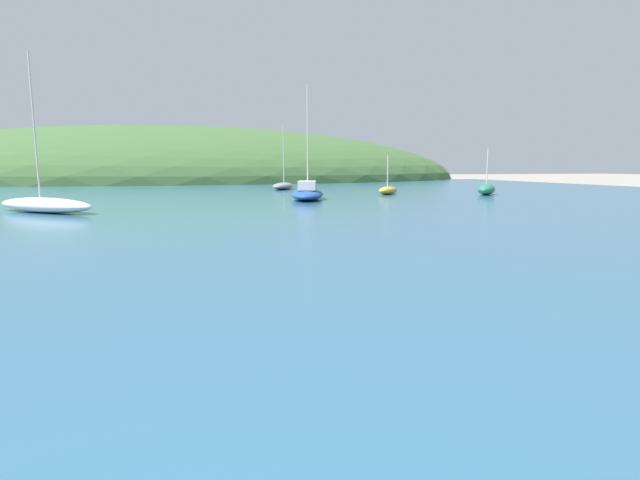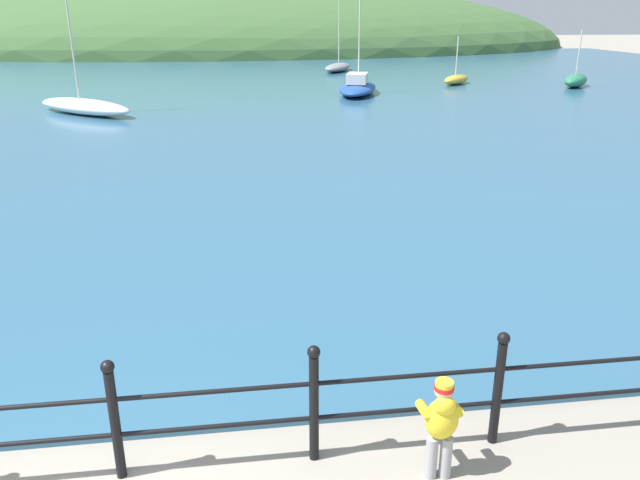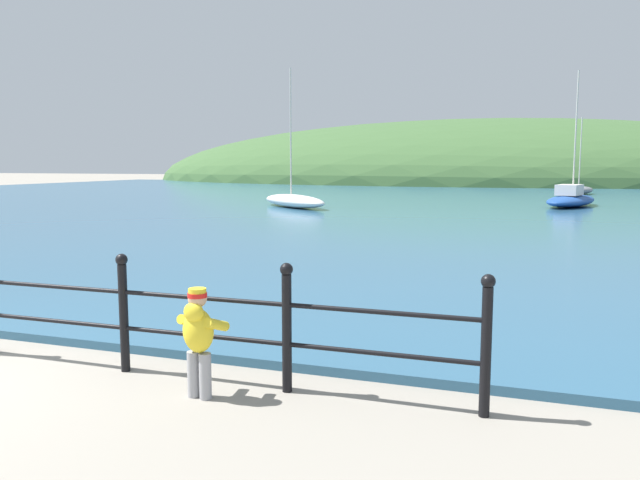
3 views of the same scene
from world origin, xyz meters
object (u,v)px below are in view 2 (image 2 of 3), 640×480
at_px(boat_mid_harbor, 576,80).
at_px(boat_nearest_quay, 456,79).
at_px(boat_white_sailboat, 84,106).
at_px(boat_far_right, 358,87).
at_px(boat_blue_hull, 338,67).
at_px(child_in_coat, 441,420).

distance_m(boat_mid_harbor, boat_nearest_quay, 6.27).
distance_m(boat_nearest_quay, boat_white_sailboat, 19.94).
distance_m(boat_far_right, boat_white_sailboat, 12.84).
bearing_deg(boat_mid_harbor, boat_far_right, -173.75).
height_order(boat_far_right, boat_white_sailboat, boat_white_sailboat).
distance_m(boat_far_right, boat_blue_hull, 11.97).
bearing_deg(child_in_coat, boat_mid_harbor, 59.00).
bearing_deg(boat_far_right, child_in_coat, -99.60).
relative_size(boat_blue_hull, boat_white_sailboat, 0.79).
xyz_separation_m(child_in_coat, boat_blue_hull, (5.45, 38.23, -0.22)).
bearing_deg(boat_white_sailboat, boat_far_right, 21.20).
relative_size(boat_far_right, boat_blue_hull, 1.27).
xyz_separation_m(child_in_coat, boat_mid_harbor, (16.61, 27.64, -0.16)).
relative_size(boat_far_right, boat_nearest_quay, 2.43).
height_order(boat_nearest_quay, boat_white_sailboat, boat_white_sailboat).
relative_size(child_in_coat, boat_mid_harbor, 0.34).
height_order(child_in_coat, boat_blue_hull, boat_blue_hull).
distance_m(boat_mid_harbor, boat_white_sailboat, 24.86).
relative_size(child_in_coat, boat_far_right, 0.16).
relative_size(boat_blue_hull, boat_nearest_quay, 1.92).
bearing_deg(boat_blue_hull, boat_white_sailboat, -128.05).
bearing_deg(boat_far_right, boat_mid_harbor, 6.25).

